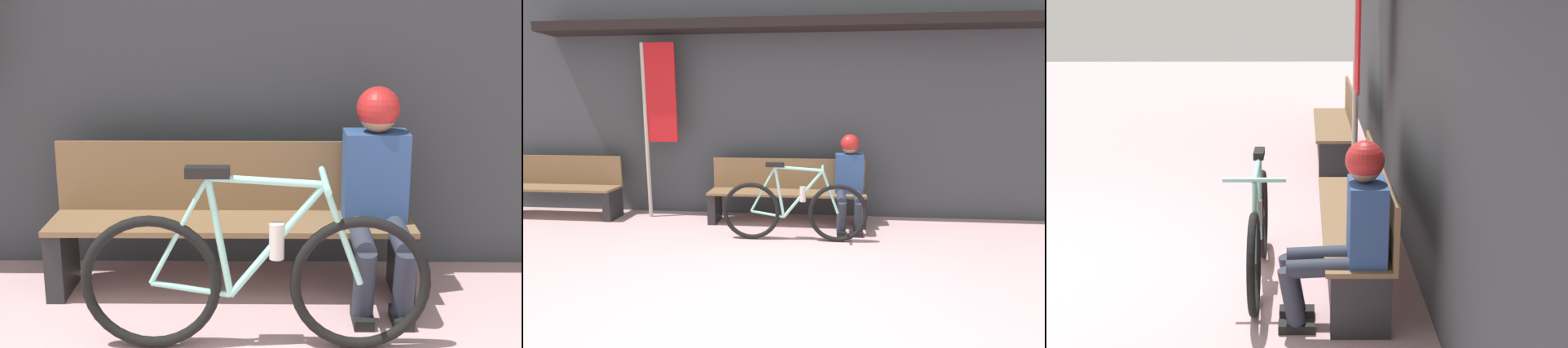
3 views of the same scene
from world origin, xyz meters
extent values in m
cube|color=brown|center=(-0.03, 2.10, 0.41)|extent=(1.98, 0.42, 0.03)
cube|color=brown|center=(-0.03, 2.30, 0.62)|extent=(1.98, 0.03, 0.40)
cube|color=#232326|center=(-0.97, 2.10, 0.20)|extent=(0.10, 0.36, 0.39)
cube|color=#232326|center=(0.91, 2.10, 0.20)|extent=(0.10, 0.36, 0.39)
torus|color=black|center=(-0.37, 1.46, 0.33)|extent=(0.66, 0.05, 0.66)
torus|color=black|center=(0.60, 1.46, 0.33)|extent=(0.66, 0.05, 0.66)
cylinder|color=#93DBCC|center=(0.16, 1.46, 0.82)|extent=(0.53, 0.03, 0.07)
cylinder|color=#93DBCC|center=(0.21, 1.46, 0.54)|extent=(0.45, 0.03, 0.56)
cylinder|color=#93DBCC|center=(-0.05, 1.46, 0.55)|extent=(0.13, 0.03, 0.57)
cylinder|color=#93DBCC|center=(-0.19, 1.46, 0.30)|extent=(0.37, 0.03, 0.09)
cylinder|color=#93DBCC|center=(-0.24, 1.46, 0.58)|extent=(0.29, 0.02, 0.52)
cylinder|color=#93DBCC|center=(0.51, 1.46, 0.57)|extent=(0.20, 0.03, 0.49)
cube|color=black|center=(-0.10, 1.46, 0.86)|extent=(0.20, 0.07, 0.05)
cylinder|color=#93DBCC|center=(0.42, 1.46, 0.82)|extent=(0.03, 0.40, 0.03)
cylinder|color=beige|center=(0.21, 1.46, 0.54)|extent=(0.07, 0.07, 0.17)
cylinder|color=#2D3342|center=(0.65, 1.89, 0.41)|extent=(0.11, 0.44, 0.13)
cylinder|color=#2D3342|center=(0.65, 1.70, 0.23)|extent=(0.11, 0.17, 0.36)
cube|color=black|center=(0.65, 1.73, 0.03)|extent=(0.10, 0.22, 0.06)
cylinder|color=#2D3342|center=(0.85, 1.89, 0.41)|extent=(0.11, 0.44, 0.13)
cylinder|color=#2D3342|center=(0.85, 1.70, 0.23)|extent=(0.11, 0.17, 0.36)
cube|color=black|center=(0.85, 1.73, 0.03)|extent=(0.10, 0.22, 0.06)
cube|color=#2D4C84|center=(0.75, 2.14, 0.66)|extent=(0.34, 0.22, 0.49)
sphere|color=#9E7556|center=(0.75, 2.12, 1.01)|extent=(0.20, 0.20, 0.20)
sphere|color=#B22323|center=(0.75, 2.12, 1.04)|extent=(0.23, 0.23, 0.23)
camera|label=1|loc=(0.17, -1.66, 1.68)|focal=50.00mm
camera|label=2|loc=(0.45, -2.93, 1.51)|focal=28.00mm
camera|label=3|loc=(4.79, 1.77, 2.11)|focal=50.00mm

